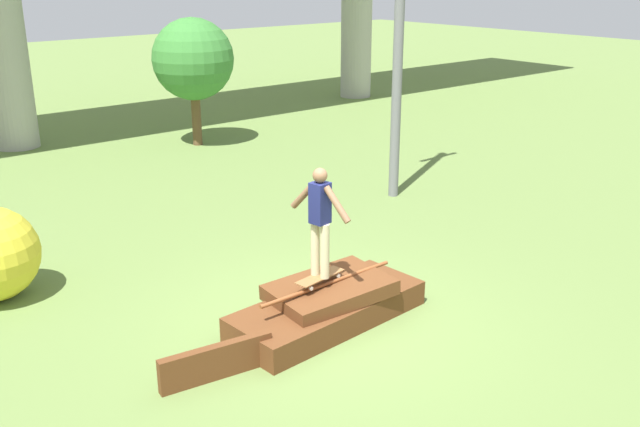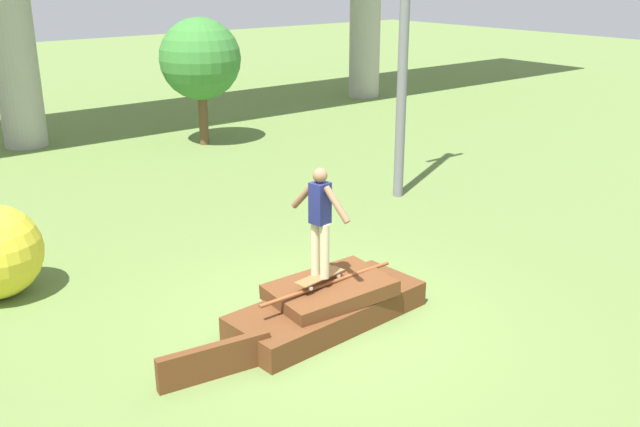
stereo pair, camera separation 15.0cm
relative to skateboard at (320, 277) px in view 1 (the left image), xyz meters
The scene contains 6 objects.
ground_plane 0.69m from the skateboard, 31.62° to the right, with size 80.00×80.00×0.00m, color olive.
scrap_pile 0.45m from the skateboard, 23.46° to the right, with size 2.85×1.26×0.60m.
scrap_plank_loose 1.88m from the skateboard, behind, with size 1.40×0.32×0.42m.
skateboard is the anchor object (origin of this frame).
skater 0.86m from the skateboard, ahead, with size 0.25×1.01×1.48m.
tree_behind_left 10.74m from the skateboard, 68.44° to the left, with size 2.12×2.12×3.33m.
Camera 1 is at (-5.59, -6.59, 4.59)m, focal length 40.00 mm.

